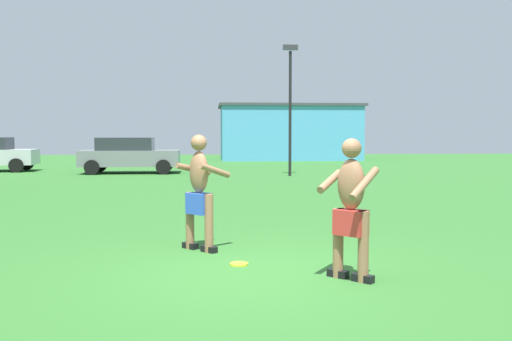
{
  "coord_description": "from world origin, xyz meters",
  "views": [
    {
      "loc": [
        -0.5,
        -6.99,
        1.77
      ],
      "look_at": [
        0.25,
        2.3,
        1.15
      ],
      "focal_mm": 39.45,
      "sensor_mm": 36.0,
      "label": 1
    }
  ],
  "objects_px": {
    "player_in_red": "(351,205)",
    "car_gray_near_post": "(129,155)",
    "lamp_post": "(290,95)",
    "frisbee": "(239,264)",
    "player_near": "(199,189)"
  },
  "relations": [
    {
      "from": "player_in_red",
      "to": "lamp_post",
      "type": "bearing_deg",
      "value": 84.45
    },
    {
      "from": "player_near",
      "to": "player_in_red",
      "type": "relative_size",
      "value": 1.02
    },
    {
      "from": "car_gray_near_post",
      "to": "lamp_post",
      "type": "height_order",
      "value": "lamp_post"
    },
    {
      "from": "lamp_post",
      "to": "frisbee",
      "type": "bearing_deg",
      "value": -100.51
    },
    {
      "from": "frisbee",
      "to": "car_gray_near_post",
      "type": "height_order",
      "value": "car_gray_near_post"
    },
    {
      "from": "lamp_post",
      "to": "player_near",
      "type": "bearing_deg",
      "value": -103.24
    },
    {
      "from": "frisbee",
      "to": "player_in_red",
      "type": "bearing_deg",
      "value": -33.85
    },
    {
      "from": "player_near",
      "to": "frisbee",
      "type": "bearing_deg",
      "value": -61.27
    },
    {
      "from": "player_in_red",
      "to": "car_gray_near_post",
      "type": "height_order",
      "value": "player_in_red"
    },
    {
      "from": "frisbee",
      "to": "car_gray_near_post",
      "type": "bearing_deg",
      "value": 102.62
    },
    {
      "from": "lamp_post",
      "to": "car_gray_near_post",
      "type": "bearing_deg",
      "value": 162.8
    },
    {
      "from": "player_in_red",
      "to": "frisbee",
      "type": "bearing_deg",
      "value": 146.15
    },
    {
      "from": "car_gray_near_post",
      "to": "player_in_red",
      "type": "bearing_deg",
      "value": -74.19
    },
    {
      "from": "player_in_red",
      "to": "lamp_post",
      "type": "relative_size",
      "value": 0.32
    },
    {
      "from": "player_in_red",
      "to": "car_gray_near_post",
      "type": "xyz_separation_m",
      "value": [
        -5.28,
        18.66,
        -0.08
      ]
    }
  ]
}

